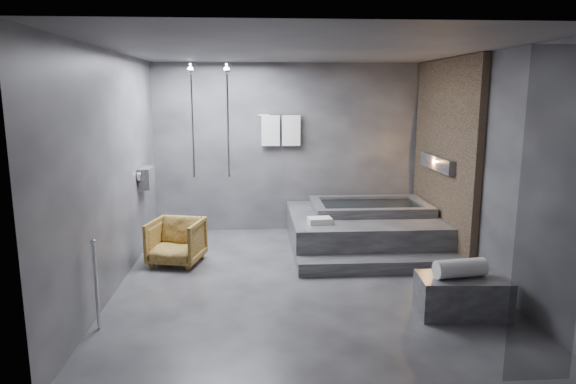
{
  "coord_description": "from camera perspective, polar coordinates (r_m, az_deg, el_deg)",
  "views": [
    {
      "loc": [
        -0.58,
        -6.07,
        2.31
      ],
      "look_at": [
        -0.17,
        0.3,
        1.08
      ],
      "focal_mm": 32.0,
      "sensor_mm": 36.0,
      "label": 1
    }
  ],
  "objects": [
    {
      "name": "room",
      "position": [
        6.41,
        5.09,
        5.72
      ],
      "size": [
        5.0,
        5.04,
        2.82
      ],
      "color": "#2B2B2D",
      "rests_on": "ground"
    },
    {
      "name": "tub_deck",
      "position": [
        7.96,
        8.27,
        -4.16
      ],
      "size": [
        2.2,
        2.0,
        0.5
      ],
      "primitive_type": "cube",
      "color": "#303032",
      "rests_on": "ground"
    },
    {
      "name": "tub_step",
      "position": [
        6.91,
        10.25,
        -7.98
      ],
      "size": [
        2.2,
        0.36,
        0.18
      ],
      "primitive_type": "cube",
      "color": "#303032",
      "rests_on": "ground"
    },
    {
      "name": "concrete_bench",
      "position": [
        5.82,
        18.8,
        -10.84
      ],
      "size": [
        0.95,
        0.57,
        0.42
      ],
      "primitive_type": "cube",
      "rotation": [
        0.0,
        0.0,
        -0.06
      ],
      "color": "#2F2F31",
      "rests_on": "ground"
    },
    {
      "name": "driftwood_chair",
      "position": [
        7.21,
        -12.31,
        -5.4
      ],
      "size": [
        0.81,
        0.82,
        0.62
      ],
      "primitive_type": "imported",
      "rotation": [
        0.0,
        0.0,
        -0.24
      ],
      "color": "#4F3613",
      "rests_on": "ground"
    },
    {
      "name": "rolled_towel",
      "position": [
        5.7,
        18.58,
        -8.03
      ],
      "size": [
        0.57,
        0.28,
        0.2
      ],
      "primitive_type": "cylinder",
      "rotation": [
        0.0,
        1.57,
        0.15
      ],
      "color": "white",
      "rests_on": "concrete_bench"
    },
    {
      "name": "deck_towel",
      "position": [
        7.25,
        3.55,
        -3.19
      ],
      "size": [
        0.34,
        0.27,
        0.09
      ],
      "primitive_type": "cube",
      "rotation": [
        0.0,
        0.0,
        0.1
      ],
      "color": "silver",
      "rests_on": "tub_deck"
    }
  ]
}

